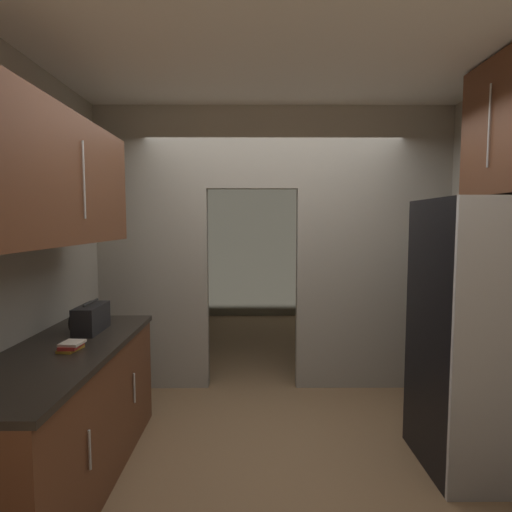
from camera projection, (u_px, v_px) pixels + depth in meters
The scene contains 9 objects.
ground at pixel (281, 452), 2.99m from camera, with size 20.00×20.00×0.00m, color brown.
kitchen_overhead_slab at pixel (279, 71), 3.12m from camera, with size 3.89×6.45×0.06m, color silver.
kitchen_partition at pixel (278, 241), 4.08m from camera, with size 3.49×0.12×2.81m.
adjoining_room_shell at pixel (267, 240), 6.26m from camera, with size 3.49×3.27×2.81m.
refrigerator at pixel (479, 336), 2.75m from camera, with size 0.71×0.76×1.84m.
lower_cabinet_run at pixel (63, 417), 2.59m from camera, with size 0.68×1.86×0.89m.
upper_cabinet_counterside at pixel (54, 180), 2.46m from camera, with size 0.36×1.67×0.78m.
boombox at pixel (91, 318), 2.96m from camera, with size 0.16×0.36×0.22m.
book_stack at pixel (71, 346), 2.53m from camera, with size 0.14×0.17×0.05m.
Camera 1 is at (-0.20, -2.86, 1.68)m, focal length 28.63 mm.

